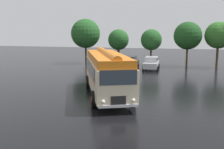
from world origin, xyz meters
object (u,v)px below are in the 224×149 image
object	(u,v)px
vintage_bus	(107,71)
car_mid_left	(130,62)
car_near_left	(108,62)
car_mid_right	(151,63)

from	to	relation	value
vintage_bus	car_mid_left	size ratio (longest dim) A/B	2.40
vintage_bus	car_mid_left	bearing A→B (deg)	94.76
car_near_left	vintage_bus	bearing A→B (deg)	-74.17
car_mid_left	car_mid_right	xyz separation A→B (m)	(2.87, 0.01, 0.00)
vintage_bus	car_mid_right	bearing A→B (deg)	83.75
vintage_bus	car_near_left	distance (m)	15.25
car_mid_left	vintage_bus	bearing A→B (deg)	-85.24
car_near_left	car_mid_left	xyz separation A→B (m)	(2.91, 0.26, 0.00)
car_near_left	car_mid_right	xyz separation A→B (m)	(5.78, 0.26, 0.00)
car_near_left	car_mid_right	distance (m)	5.79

